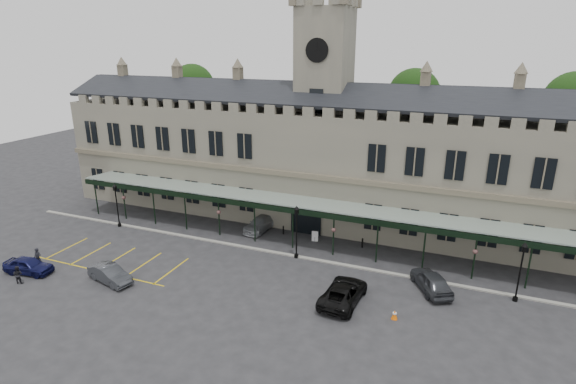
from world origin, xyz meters
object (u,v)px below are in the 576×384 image
at_px(car_left_a, 28,265).
at_px(car_left_b, 110,274).
at_px(traffic_cone, 395,315).
at_px(clock_tower, 324,99).
at_px(person_a, 38,258).
at_px(station_building, 322,161).
at_px(sign_board, 315,236).
at_px(person_b, 18,275).
at_px(lamp_post_left, 117,201).
at_px(car_taxi, 260,224).
at_px(lamp_post_mid, 297,227).
at_px(car_right_a, 431,281).
at_px(car_van, 343,292).
at_px(lamp_post_right, 521,267).

bearing_deg(car_left_a, car_left_b, -88.35).
distance_m(traffic_cone, car_left_a, 30.39).
relative_size(clock_tower, person_a, 14.11).
relative_size(station_building, sign_board, 55.37).
height_order(clock_tower, person_b, clock_tower).
distance_m(lamp_post_left, car_taxi, 15.36).
distance_m(lamp_post_left, sign_board, 21.20).
height_order(lamp_post_mid, person_b, lamp_post_mid).
bearing_deg(sign_board, person_a, -153.46).
height_order(car_right_a, person_b, car_right_a).
distance_m(car_left_b, car_van, 18.99).
distance_m(car_left_a, car_van, 26.63).
bearing_deg(traffic_cone, lamp_post_left, 168.39).
relative_size(lamp_post_left, lamp_post_right, 0.98).
height_order(sign_board, car_left_b, car_left_b).
relative_size(station_building, car_right_a, 12.65).
bearing_deg(station_building, car_taxi, -128.69).
bearing_deg(car_left_a, car_taxi, -51.09).
height_order(lamp_post_mid, car_taxi, lamp_post_mid).
height_order(sign_board, car_van, car_van).
height_order(car_van, person_b, car_van).
bearing_deg(lamp_post_mid, lamp_post_left, -179.50).
relative_size(car_taxi, car_van, 0.86).
bearing_deg(car_right_a, car_left_a, -12.46).
distance_m(sign_board, car_taxi, 6.27).
xyz_separation_m(lamp_post_right, person_b, (-37.42, -12.22, -2.13)).
height_order(traffic_cone, car_left_b, car_left_b).
relative_size(car_left_b, person_a, 2.42).
xyz_separation_m(car_left_a, car_van, (26.01, 5.69, 0.06)).
xyz_separation_m(lamp_post_mid, car_taxi, (-5.81, 4.63, -2.31)).
relative_size(station_building, car_taxi, 12.59).
relative_size(lamp_post_right, traffic_cone, 7.01).
relative_size(station_building, person_a, 34.13).
distance_m(station_building, lamp_post_right, 22.39).
bearing_deg(lamp_post_right, clock_tower, 149.70).
distance_m(station_building, clock_tower, 6.64).
bearing_deg(clock_tower, person_a, -132.81).
height_order(car_left_a, car_taxi, car_left_a).
bearing_deg(lamp_post_mid, car_taxi, 141.45).
distance_m(station_building, person_a, 28.74).
relative_size(clock_tower, car_taxi, 5.21).
bearing_deg(station_building, car_left_a, -131.14).
distance_m(lamp_post_mid, car_left_a, 23.13).
bearing_deg(person_a, person_b, -88.52).
bearing_deg(clock_tower, lamp_post_right, -30.30).
bearing_deg(car_right_a, traffic_cone, 38.52).
distance_m(car_taxi, car_right_a, 18.71).
bearing_deg(car_van, station_building, -62.44).
bearing_deg(traffic_cone, sign_board, 132.44).
bearing_deg(car_left_b, lamp_post_mid, -38.72).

